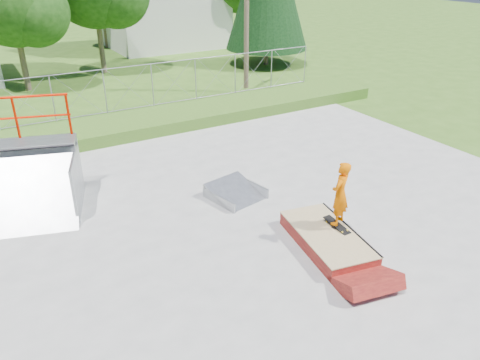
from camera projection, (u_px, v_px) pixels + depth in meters
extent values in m
plane|color=#375D1A|center=(237.00, 251.00, 11.11)|extent=(120.00, 120.00, 0.00)
cube|color=gray|center=(237.00, 250.00, 11.10)|extent=(20.00, 16.00, 0.04)
cube|color=#375D1A|center=(116.00, 126.00, 18.37)|extent=(24.00, 3.00, 0.50)
cube|color=maroon|center=(327.00, 240.00, 11.20)|extent=(1.71, 2.80, 0.37)
cube|color=tan|center=(327.00, 233.00, 11.11)|extent=(1.73, 2.83, 0.03)
cube|color=black|center=(337.00, 225.00, 11.32)|extent=(0.24, 0.80, 0.13)
imported|color=#E76500|center=(340.00, 196.00, 10.98)|extent=(0.69, 0.59, 1.58)
cube|color=silver|center=(165.00, 12.00, 34.28)|extent=(8.00, 6.00, 5.00)
cylinder|color=brown|center=(247.00, 9.00, 22.09)|extent=(0.24, 0.24, 8.00)
cylinder|color=brown|center=(24.00, 66.00, 23.62)|extent=(0.30, 0.30, 2.45)
sphere|color=#14360E|center=(34.00, 12.00, 22.42)|extent=(3.36, 3.36, 3.36)
cylinder|color=brown|center=(102.00, 48.00, 27.15)|extent=(0.30, 0.30, 2.80)
cylinder|color=brown|center=(238.00, 27.00, 35.53)|extent=(0.30, 0.30, 2.62)
cylinder|color=brown|center=(106.00, 33.00, 34.64)|extent=(0.30, 0.30, 2.10)
sphere|color=#14360E|center=(114.00, 1.00, 33.61)|extent=(2.88, 2.88, 2.88)
cylinder|color=brown|center=(266.00, 55.00, 29.50)|extent=(0.28, 0.28, 1.20)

